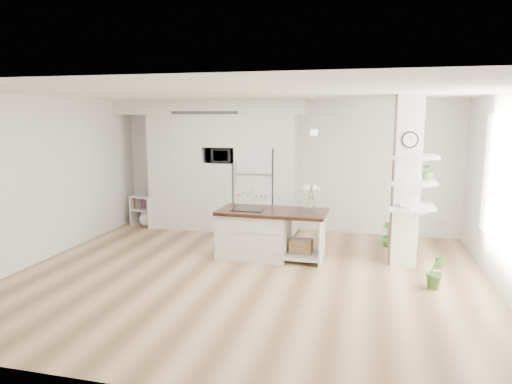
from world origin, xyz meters
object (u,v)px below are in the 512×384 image
refrigerator (256,190)px  kitchen_island (261,232)px  bookshelf (145,213)px  floor_plant_a (436,272)px

refrigerator → kitchen_island: bearing=-73.7°
bookshelf → floor_plant_a: size_ratio=1.30×
floor_plant_a → bookshelf: bearing=157.2°
refrigerator → bookshelf: refrigerator is taller
refrigerator → bookshelf: size_ratio=2.64×
refrigerator → floor_plant_a: (3.20, -2.56, -0.62)m
refrigerator → kitchen_island: size_ratio=0.96×
bookshelf → floor_plant_a: (5.65, -2.37, -0.04)m
refrigerator → floor_plant_a: size_ratio=3.43×
refrigerator → floor_plant_a: bearing=-38.7°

